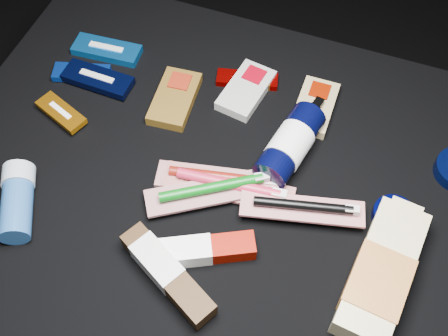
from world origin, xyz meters
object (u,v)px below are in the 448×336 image
(bodywash_bottle, at_px, (381,275))
(toothpaste_carton_red, at_px, (195,251))
(deodorant_stick, at_px, (17,201))
(lotion_bottle, at_px, (290,145))

(bodywash_bottle, xyz_separation_m, toothpaste_carton_red, (-0.28, -0.06, -0.01))
(deodorant_stick, relative_size, toothpaste_carton_red, 0.81)
(bodywash_bottle, bearing_deg, deodorant_stick, -165.77)
(deodorant_stick, bearing_deg, lotion_bottle, 5.94)
(lotion_bottle, bearing_deg, deodorant_stick, -135.39)
(lotion_bottle, xyz_separation_m, bodywash_bottle, (0.20, -0.18, -0.01))
(bodywash_bottle, height_order, deodorant_stick, deodorant_stick)
(bodywash_bottle, relative_size, toothpaste_carton_red, 1.43)
(bodywash_bottle, xyz_separation_m, deodorant_stick, (-0.59, -0.08, 0.00))
(lotion_bottle, distance_m, toothpaste_carton_red, 0.25)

